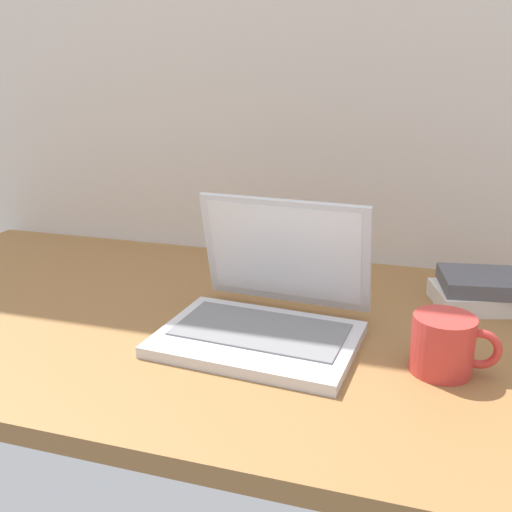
% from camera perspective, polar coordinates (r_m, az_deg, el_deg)
% --- Properties ---
extents(desk, '(1.60, 0.76, 0.03)m').
position_cam_1_polar(desk, '(1.01, -1.50, -7.13)').
color(desk, olive).
rests_on(desk, ground).
extents(laptop, '(0.33, 0.29, 0.21)m').
position_cam_1_polar(laptop, '(0.94, 1.14, -5.13)').
color(laptop, silver).
rests_on(laptop, desk).
extents(coffee_mug, '(0.12, 0.09, 0.09)m').
position_cam_1_polar(coffee_mug, '(0.87, 18.30, -8.32)').
color(coffee_mug, red).
rests_on(coffee_mug, desk).
extents(book_stack, '(0.22, 0.17, 0.06)m').
position_cam_1_polar(book_stack, '(1.14, 22.32, -3.25)').
color(book_stack, silver).
rests_on(book_stack, desk).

